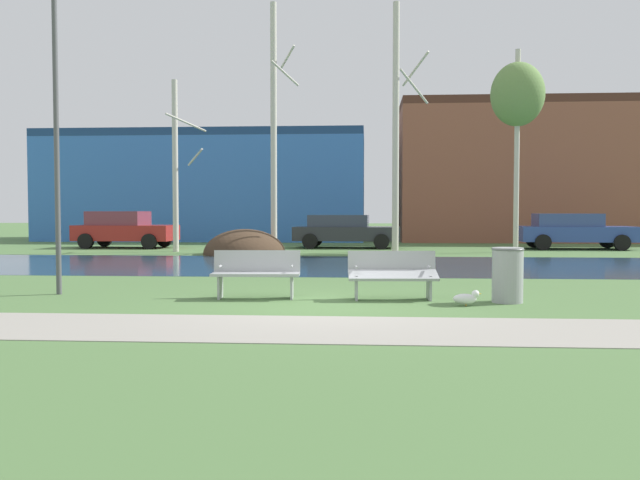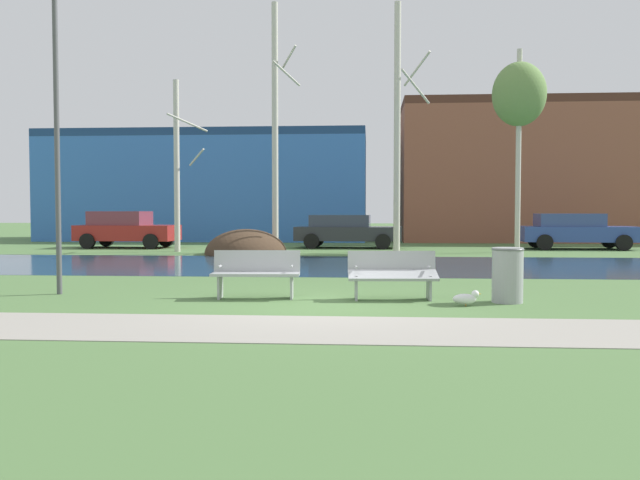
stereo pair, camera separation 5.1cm
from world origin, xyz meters
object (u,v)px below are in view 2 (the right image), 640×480
(parked_sedan_second_dark, at_px, (346,230))
(parked_hatch_third_blue, at_px, (575,230))
(bench_left, at_px, (256,273))
(streetlamp, at_px, (56,81))
(parked_van_nearest_red, at_px, (126,229))
(bench_right, at_px, (392,273))
(seagull, at_px, (466,298))
(trash_bin, at_px, (508,274))

(parked_sedan_second_dark, xyz_separation_m, parked_hatch_third_blue, (9.47, -0.26, 0.03))
(parked_hatch_third_blue, bearing_deg, bench_left, -123.03)
(streetlamp, relative_size, parked_van_nearest_red, 1.46)
(bench_left, bearing_deg, parked_sedan_second_dark, 86.20)
(bench_right, distance_m, parked_sedan_second_dark, 16.58)
(bench_right, bearing_deg, parked_hatch_third_blue, 63.57)
(parked_hatch_third_blue, bearing_deg, seagull, -112.00)
(streetlamp, relative_size, parked_hatch_third_blue, 1.32)
(bench_right, relative_size, seagull, 3.40)
(bench_left, distance_m, parked_sedan_second_dark, 16.56)
(bench_left, relative_size, streetlamp, 0.26)
(streetlamp, distance_m, parked_hatch_third_blue, 21.76)
(bench_right, xyz_separation_m, parked_van_nearest_red, (-10.81, 15.89, 0.34))
(bench_right, relative_size, streetlamp, 0.26)
(bench_left, relative_size, parked_hatch_third_blue, 0.35)
(bench_right, distance_m, seagull, 1.47)
(streetlamp, bearing_deg, bench_left, -4.60)
(bench_left, height_order, streetlamp, streetlamp)
(parked_van_nearest_red, bearing_deg, bench_right, -55.77)
(trash_bin, bearing_deg, streetlamp, 176.13)
(bench_left, distance_m, parked_van_nearest_red, 17.94)
(trash_bin, bearing_deg, parked_van_nearest_red, 128.42)
(bench_left, bearing_deg, bench_right, 0.00)
(bench_right, bearing_deg, seagull, -32.02)
(streetlamp, xyz_separation_m, parked_hatch_third_blue, (14.44, 15.95, -3.27))
(bench_left, height_order, trash_bin, trash_bin)
(seagull, xyz_separation_m, parked_van_nearest_red, (-12.02, 16.65, 0.68))
(trash_bin, bearing_deg, bench_left, 176.77)
(streetlamp, distance_m, parked_van_nearest_red, 16.52)
(seagull, relative_size, parked_van_nearest_red, 0.11)
(streetlamp, distance_m, parked_sedan_second_dark, 17.27)
(seagull, bearing_deg, bench_left, 168.43)
(bench_left, height_order, parked_hatch_third_blue, parked_hatch_third_blue)
(bench_right, xyz_separation_m, parked_sedan_second_dark, (-1.39, 16.52, 0.28))
(bench_right, height_order, parked_sedan_second_dark, parked_sedan_second_dark)
(bench_left, height_order, parked_sedan_second_dark, parked_sedan_second_dark)
(parked_sedan_second_dark, bearing_deg, parked_hatch_third_blue, -1.56)
(trash_bin, xyz_separation_m, parked_hatch_third_blue, (6.09, 16.51, 0.28))
(seagull, bearing_deg, trash_bin, 32.78)
(bench_left, distance_m, trash_bin, 4.49)
(trash_bin, distance_m, seagull, 1.00)
(bench_right, height_order, seagull, bench_right)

